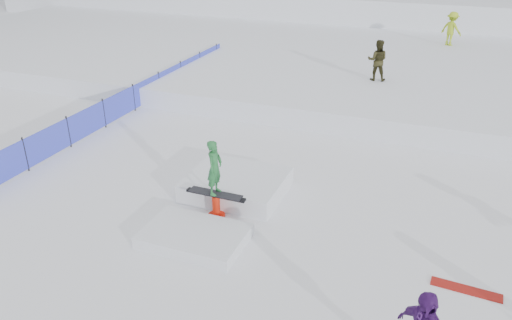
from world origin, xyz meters
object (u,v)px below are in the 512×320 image
(walker_olive, at_px, (377,60))
(walker_ygreen, at_px, (451,29))
(jib_rail_feature, at_px, (226,196))
(safety_fence, at_px, (134,98))

(walker_olive, bearing_deg, walker_ygreen, -115.58)
(walker_ygreen, height_order, jib_rail_feature, walker_ygreen)
(walker_ygreen, bearing_deg, jib_rail_feature, 104.98)
(safety_fence, height_order, jib_rail_feature, jib_rail_feature)
(walker_ygreen, bearing_deg, walker_olive, 101.44)
(walker_olive, bearing_deg, safety_fence, 22.95)
(safety_fence, bearing_deg, walker_ygreen, 49.27)
(walker_ygreen, bearing_deg, safety_fence, 78.86)
(walker_olive, height_order, walker_ygreen, walker_ygreen)
(walker_olive, height_order, jib_rail_feature, walker_olive)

